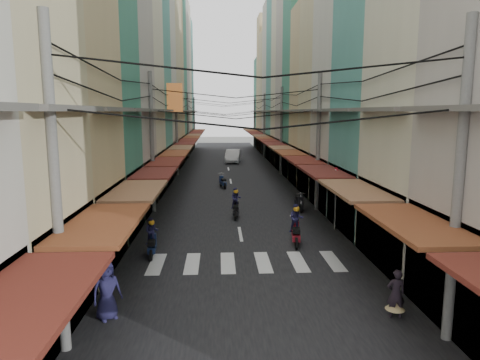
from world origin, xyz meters
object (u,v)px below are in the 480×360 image
object	(u,v)px
bicycle	(342,217)
market_umbrella	(367,191)
white_car	(233,162)
traffic_sign	(336,184)

from	to	relation	value
bicycle	market_umbrella	world-z (taller)	market_umbrella
white_car	traffic_sign	bearing A→B (deg)	-76.52
white_car	market_umbrella	bearing A→B (deg)	-73.81
bicycle	market_umbrella	distance (m)	3.48
traffic_sign	white_car	bearing A→B (deg)	98.05
white_car	bicycle	xyz separation A→B (m)	(5.27, -26.78, 0.00)
bicycle	white_car	bearing A→B (deg)	6.34
bicycle	traffic_sign	bearing A→B (deg)	150.48
white_car	traffic_sign	world-z (taller)	traffic_sign
market_umbrella	white_car	bearing A→B (deg)	100.75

